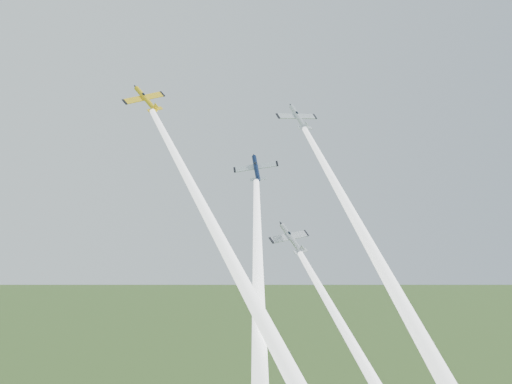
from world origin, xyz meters
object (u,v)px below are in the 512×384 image
(plane_silver_right, at_px, (298,117))
(plane_silver_low, at_px, (291,238))
(plane_navy, at_px, (256,168))
(plane_yellow, at_px, (146,99))

(plane_silver_right, height_order, plane_silver_low, plane_silver_right)
(plane_navy, height_order, plane_silver_low, plane_navy)
(plane_navy, bearing_deg, plane_silver_right, 47.95)
(plane_yellow, height_order, plane_silver_right, plane_yellow)
(plane_yellow, xyz_separation_m, plane_silver_right, (28.20, -1.85, -1.61))
(plane_silver_right, distance_m, plane_silver_low, 24.54)
(plane_silver_right, bearing_deg, plane_yellow, 171.16)
(plane_silver_right, relative_size, plane_silver_low, 1.04)
(plane_yellow, height_order, plane_navy, plane_yellow)
(plane_yellow, xyz_separation_m, plane_silver_low, (22.66, -10.43, -23.92))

